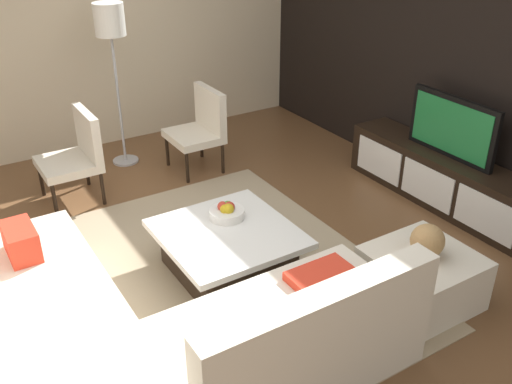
{
  "coord_description": "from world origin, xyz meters",
  "views": [
    {
      "loc": [
        3.18,
        -1.69,
        2.7
      ],
      "look_at": [
        -0.27,
        0.47,
        0.54
      ],
      "focal_mm": 40.26,
      "sensor_mm": 36.0,
      "label": 1
    }
  ],
  "objects_px": {
    "fruit_bowl": "(227,211)",
    "floor_lamp": "(111,31)",
    "decorative_ball": "(427,241)",
    "media_console": "(443,180)",
    "coffee_table": "(228,250)",
    "accent_chair_near": "(77,152)",
    "accent_chair_far": "(201,125)",
    "television": "(452,127)",
    "ottoman": "(421,278)",
    "sectional_couch": "(142,334)"
  },
  "relations": [
    {
      "from": "accent_chair_near",
      "to": "floor_lamp",
      "type": "relative_size",
      "value": 0.51
    },
    {
      "from": "accent_chair_far",
      "to": "decorative_ball",
      "type": "bearing_deg",
      "value": 10.92
    },
    {
      "from": "ottoman",
      "to": "decorative_ball",
      "type": "bearing_deg",
      "value": 180.0
    },
    {
      "from": "fruit_bowl",
      "to": "media_console",
      "type": "bearing_deg",
      "value": 82.71
    },
    {
      "from": "television",
      "to": "fruit_bowl",
      "type": "bearing_deg",
      "value": -97.29
    },
    {
      "from": "coffee_table",
      "to": "fruit_bowl",
      "type": "distance_m",
      "value": 0.31
    },
    {
      "from": "sectional_couch",
      "to": "floor_lamp",
      "type": "bearing_deg",
      "value": 161.63
    },
    {
      "from": "accent_chair_near",
      "to": "ottoman",
      "type": "xyz_separation_m",
      "value": [
        2.9,
        1.61,
        -0.29
      ]
    },
    {
      "from": "media_console",
      "to": "coffee_table",
      "type": "height_order",
      "value": "media_console"
    },
    {
      "from": "floor_lamp",
      "to": "decorative_ball",
      "type": "height_order",
      "value": "floor_lamp"
    },
    {
      "from": "media_console",
      "to": "television",
      "type": "bearing_deg",
      "value": 90.0
    },
    {
      "from": "sectional_couch",
      "to": "floor_lamp",
      "type": "distance_m",
      "value": 3.4
    },
    {
      "from": "coffee_table",
      "to": "decorative_ball",
      "type": "distance_m",
      "value": 1.5
    },
    {
      "from": "television",
      "to": "decorative_ball",
      "type": "distance_m",
      "value": 1.62
    },
    {
      "from": "coffee_table",
      "to": "decorative_ball",
      "type": "bearing_deg",
      "value": 43.96
    },
    {
      "from": "accent_chair_near",
      "to": "accent_chair_far",
      "type": "relative_size",
      "value": 1.0
    },
    {
      "from": "floor_lamp",
      "to": "accent_chair_far",
      "type": "distance_m",
      "value": 1.29
    },
    {
      "from": "television",
      "to": "coffee_table",
      "type": "distance_m",
      "value": 2.37
    },
    {
      "from": "media_console",
      "to": "accent_chair_near",
      "type": "relative_size",
      "value": 2.44
    },
    {
      "from": "ottoman",
      "to": "accent_chair_far",
      "type": "height_order",
      "value": "accent_chair_far"
    },
    {
      "from": "sectional_couch",
      "to": "ottoman",
      "type": "relative_size",
      "value": 3.45
    },
    {
      "from": "sectional_couch",
      "to": "coffee_table",
      "type": "distance_m",
      "value": 1.14
    },
    {
      "from": "television",
      "to": "fruit_bowl",
      "type": "height_order",
      "value": "television"
    },
    {
      "from": "coffee_table",
      "to": "ottoman",
      "type": "xyz_separation_m",
      "value": [
        1.05,
        1.02,
        -0.0
      ]
    },
    {
      "from": "television",
      "to": "accent_chair_far",
      "type": "xyz_separation_m",
      "value": [
        -1.94,
        -1.57,
        -0.29
      ]
    },
    {
      "from": "television",
      "to": "floor_lamp",
      "type": "bearing_deg",
      "value": -138.29
    },
    {
      "from": "coffee_table",
      "to": "fruit_bowl",
      "type": "relative_size",
      "value": 3.61
    },
    {
      "from": "coffee_table",
      "to": "floor_lamp",
      "type": "xyz_separation_m",
      "value": [
        -2.41,
        0.06,
        1.23
      ]
    },
    {
      "from": "television",
      "to": "accent_chair_near",
      "type": "relative_size",
      "value": 1.09
    },
    {
      "from": "sectional_couch",
      "to": "fruit_bowl",
      "type": "bearing_deg",
      "value": 127.31
    },
    {
      "from": "decorative_ball",
      "to": "coffee_table",
      "type": "bearing_deg",
      "value": -136.04
    },
    {
      "from": "media_console",
      "to": "coffee_table",
      "type": "distance_m",
      "value": 2.3
    },
    {
      "from": "fruit_bowl",
      "to": "floor_lamp",
      "type": "bearing_deg",
      "value": -178.83
    },
    {
      "from": "coffee_table",
      "to": "sectional_couch",
      "type": "bearing_deg",
      "value": -56.87
    },
    {
      "from": "accent_chair_far",
      "to": "decorative_ball",
      "type": "distance_m",
      "value": 2.9
    },
    {
      "from": "floor_lamp",
      "to": "decorative_ball",
      "type": "xyz_separation_m",
      "value": [
        3.47,
        0.96,
        -0.91
      ]
    },
    {
      "from": "sectional_couch",
      "to": "decorative_ball",
      "type": "bearing_deg",
      "value": 77.66
    },
    {
      "from": "floor_lamp",
      "to": "ottoman",
      "type": "xyz_separation_m",
      "value": [
        3.47,
        0.96,
        -1.24
      ]
    },
    {
      "from": "accent_chair_near",
      "to": "sectional_couch",
      "type": "bearing_deg",
      "value": -13.44
    },
    {
      "from": "sectional_couch",
      "to": "fruit_bowl",
      "type": "relative_size",
      "value": 8.61
    },
    {
      "from": "sectional_couch",
      "to": "ottoman",
      "type": "distance_m",
      "value": 2.02
    },
    {
      "from": "media_console",
      "to": "fruit_bowl",
      "type": "distance_m",
      "value": 2.22
    },
    {
      "from": "media_console",
      "to": "decorative_ball",
      "type": "distance_m",
      "value": 1.62
    },
    {
      "from": "floor_lamp",
      "to": "accent_chair_far",
      "type": "xyz_separation_m",
      "value": [
        0.58,
        0.67,
        -0.94
      ]
    },
    {
      "from": "fruit_bowl",
      "to": "decorative_ball",
      "type": "relative_size",
      "value": 1.16
    },
    {
      "from": "television",
      "to": "ottoman",
      "type": "bearing_deg",
      "value": -53.37
    },
    {
      "from": "coffee_table",
      "to": "fruit_bowl",
      "type": "bearing_deg",
      "value": 150.91
    },
    {
      "from": "media_console",
      "to": "accent_chair_near",
      "type": "bearing_deg",
      "value": -123.93
    },
    {
      "from": "ottoman",
      "to": "fruit_bowl",
      "type": "height_order",
      "value": "fruit_bowl"
    },
    {
      "from": "sectional_couch",
      "to": "decorative_ball",
      "type": "xyz_separation_m",
      "value": [
        0.43,
        1.97,
        0.24
      ]
    }
  ]
}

